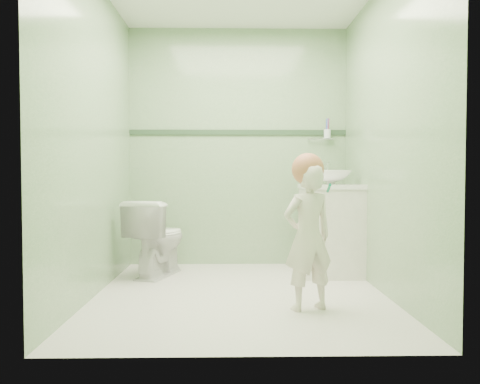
{
  "coord_description": "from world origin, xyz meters",
  "views": [
    {
      "loc": [
        -0.07,
        -3.6,
        0.91
      ],
      "look_at": [
        0.0,
        0.15,
        0.78
      ],
      "focal_mm": 35.49,
      "sensor_mm": 36.0,
      "label": 1
    }
  ],
  "objects": [
    {
      "name": "ground",
      "position": [
        0.0,
        0.0,
        0.0
      ],
      "size": [
        2.5,
        2.5,
        0.0
      ],
      "primitive_type": "plane",
      "color": "silver",
      "rests_on": "ground"
    },
    {
      "name": "room_shell",
      "position": [
        0.0,
        0.0,
        1.2
      ],
      "size": [
        2.5,
        2.54,
        2.4
      ],
      "color": "#7FA777",
      "rests_on": "ground"
    },
    {
      "name": "trim_stripe",
      "position": [
        0.0,
        1.24,
        1.35
      ],
      "size": [
        2.2,
        0.02,
        0.05
      ],
      "primitive_type": "cube",
      "color": "#2C452D",
      "rests_on": "room_shell"
    },
    {
      "name": "vanity",
      "position": [
        0.84,
        0.7,
        0.4
      ],
      "size": [
        0.52,
        0.5,
        0.8
      ],
      "primitive_type": "cube",
      "color": "white",
      "rests_on": "ground"
    },
    {
      "name": "counter",
      "position": [
        0.84,
        0.7,
        0.81
      ],
      "size": [
        0.54,
        0.52,
        0.04
      ],
      "primitive_type": "cube",
      "color": "white",
      "rests_on": "vanity"
    },
    {
      "name": "basin",
      "position": [
        0.84,
        0.7,
        0.89
      ],
      "size": [
        0.37,
        0.37,
        0.13
      ],
      "primitive_type": "imported",
      "color": "white",
      "rests_on": "counter"
    },
    {
      "name": "faucet",
      "position": [
        0.84,
        0.89,
        0.97
      ],
      "size": [
        0.03,
        0.13,
        0.18
      ],
      "color": "silver",
      "rests_on": "counter"
    },
    {
      "name": "cup_holder",
      "position": [
        0.89,
        1.18,
        1.33
      ],
      "size": [
        0.26,
        0.07,
        0.21
      ],
      "color": "silver",
      "rests_on": "room_shell"
    },
    {
      "name": "toilet",
      "position": [
        -0.74,
        0.71,
        0.35
      ],
      "size": [
        0.58,
        0.76,
        0.69
      ],
      "primitive_type": "imported",
      "rotation": [
        0.0,
        0.0,
        2.83
      ],
      "color": "white",
      "rests_on": "ground"
    },
    {
      "name": "toddler",
      "position": [
        0.45,
        -0.42,
        0.49
      ],
      "size": [
        0.42,
        0.35,
        0.99
      ],
      "primitive_type": "imported",
      "rotation": [
        0.0,
        0.0,
        3.49
      ],
      "color": "silver",
      "rests_on": "ground"
    },
    {
      "name": "hair_cap",
      "position": [
        0.45,
        -0.39,
        0.95
      ],
      "size": [
        0.22,
        0.22,
        0.22
      ],
      "primitive_type": "sphere",
      "color": "#BC6C47",
      "rests_on": "toddler"
    },
    {
      "name": "teal_toothbrush",
      "position": [
        0.56,
        -0.51,
        0.83
      ],
      "size": [
        0.1,
        0.14,
        0.08
      ],
      "color": "#028261",
      "rests_on": "toddler"
    }
  ]
}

